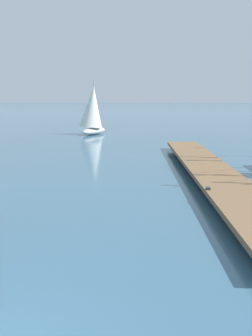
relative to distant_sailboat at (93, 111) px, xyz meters
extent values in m
cube|color=brown|center=(7.37, -20.39, -1.68)|extent=(2.65, 20.92, 0.16)
cylinder|color=brown|center=(7.58, -25.60, -1.90)|extent=(0.36, 0.36, 0.29)
cylinder|color=brown|center=(7.37, -20.39, -1.90)|extent=(0.36, 0.36, 0.29)
cylinder|color=brown|center=(7.16, -15.17, -1.90)|extent=(0.36, 0.36, 0.29)
cylinder|color=brown|center=(6.94, -9.96, -1.90)|extent=(0.36, 0.36, 0.29)
cube|color=#333338|center=(6.74, -24.59, -1.56)|extent=(0.13, 0.20, 0.08)
ellipsoid|color=silver|center=(0.07, 0.20, -1.75)|extent=(2.28, 4.01, 0.60)
cylinder|color=#B2ADA3|center=(0.10, 0.29, 0.55)|extent=(0.08, 0.08, 3.99)
cone|color=silver|center=(-0.01, -0.04, 0.35)|extent=(2.77, 2.56, 3.58)
camera|label=1|loc=(4.91, -38.29, 1.30)|focal=47.68mm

